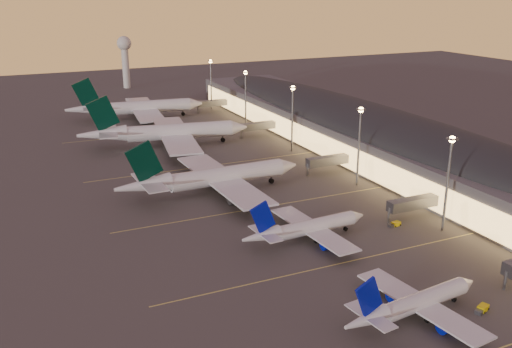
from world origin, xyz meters
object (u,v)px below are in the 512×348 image
object	(u,v)px
airliner_wide_near	(212,178)
baggage_tug_c	(395,224)
baggage_tug_b	(482,309)
radar_tower	(125,53)
airliner_wide_mid	(165,132)
airliner_narrow_north	(306,228)
airliner_narrow_south	(414,304)
airliner_wide_far	(136,108)

from	to	relation	value
airliner_wide_near	baggage_tug_c	xyz separation A→B (m)	(35.69, -45.33, -4.50)
baggage_tug_b	baggage_tug_c	xyz separation A→B (m)	(11.03, 41.96, -0.01)
airliner_wide_near	radar_tower	size ratio (longest dim) A/B	1.87
airliner_wide_near	radar_tower	distance (m)	208.73
airliner_wide_near	baggage_tug_b	bearing A→B (deg)	-75.85
radar_tower	baggage_tug_c	bearing A→B (deg)	-86.34
airliner_wide_mid	baggage_tug_b	xyz separation A→B (m)	(22.15, -147.43, -5.14)
baggage_tug_b	baggage_tug_c	bearing A→B (deg)	54.21
radar_tower	baggage_tug_c	world-z (taller)	radar_tower
airliner_wide_near	baggage_tug_b	world-z (taller)	airliner_wide_near
airliner_narrow_north	baggage_tug_b	size ratio (longest dim) A/B	8.98
airliner_wide_near	baggage_tug_c	world-z (taller)	airliner_wide_near
baggage_tug_c	airliner_wide_mid	bearing A→B (deg)	98.46
airliner_wide_near	airliner_wide_mid	world-z (taller)	airliner_wide_mid
airliner_narrow_south	airliner_narrow_north	xyz separation A→B (m)	(-1.12, 40.31, 0.18)
airliner_narrow_south	airliner_narrow_north	bearing A→B (deg)	84.99
airliner_wide_near	airliner_wide_far	size ratio (longest dim) A/B	0.91
airliner_wide_near	radar_tower	world-z (taller)	radar_tower
airliner_narrow_south	airliner_wide_far	xyz separation A→B (m)	(-6.64, 198.66, 2.31)
airliner_wide_near	baggage_tug_b	xyz separation A→B (m)	(24.66, -87.29, -4.50)
airliner_narrow_south	baggage_tug_c	bearing A→B (deg)	49.88
baggage_tug_b	airliner_narrow_south	bearing A→B (deg)	143.95
airliner_wide_far	airliner_wide_near	bearing A→B (deg)	-85.74
airliner_narrow_south	radar_tower	distance (m)	291.35
airliner_wide_near	baggage_tug_c	distance (m)	57.87
airliner_wide_mid	airliner_wide_far	world-z (taller)	airliner_wide_mid
airliner_narrow_north	airliner_wide_mid	size ratio (longest dim) A/B	0.53
airliner_wide_mid	radar_tower	distance (m)	148.86
airliner_wide_mid	baggage_tug_b	distance (m)	149.17
airliner_narrow_south	radar_tower	bearing A→B (deg)	81.61
radar_tower	baggage_tug_b	world-z (taller)	radar_tower
radar_tower	baggage_tug_c	size ratio (longest dim) A/B	8.35
radar_tower	baggage_tug_c	distance (m)	253.87
airliner_wide_mid	airliner_narrow_south	bearing A→B (deg)	-77.63
baggage_tug_b	baggage_tug_c	world-z (taller)	baggage_tug_b
airliner_wide_far	baggage_tug_c	size ratio (longest dim) A/B	17.10
airliner_narrow_north	airliner_wide_far	world-z (taller)	airliner_wide_far
radar_tower	baggage_tug_c	xyz separation A→B (m)	(16.14, -252.45, -21.37)
airliner_narrow_south	airliner_wide_near	bearing A→B (deg)	90.52
airliner_wide_near	airliner_wide_far	world-z (taller)	airliner_wide_far
airliner_narrow_north	airliner_wide_mid	bearing A→B (deg)	90.41
airliner_narrow_south	airliner_wide_far	size ratio (longest dim) A/B	0.52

